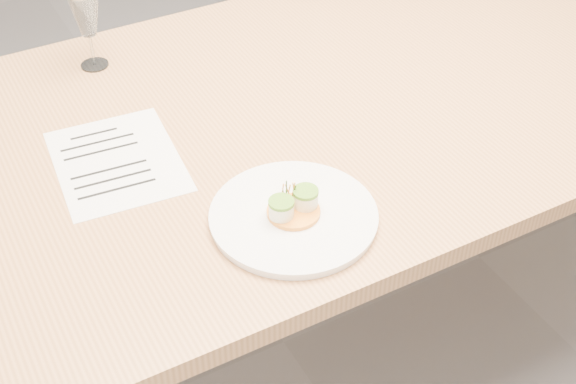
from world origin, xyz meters
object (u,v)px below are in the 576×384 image
wine_glass_1 (86,16)px  recipe_sheet (117,161)px  dining_table (283,137)px  dinner_plate (294,215)px

wine_glass_1 → recipe_sheet: bearing=-101.8°
dining_table → recipe_sheet: 0.37m
dinner_plate → wine_glass_1: wine_glass_1 is taller
dinner_plate → wine_glass_1: 0.69m
recipe_sheet → wine_glass_1: bearing=83.4°
dining_table → dinner_plate: (-0.14, -0.31, 0.08)m
dinner_plate → recipe_sheet: bearing=125.0°
dinner_plate → recipe_sheet: size_ratio=0.95×
dinner_plate → recipe_sheet: (-0.22, 0.31, -0.01)m
dining_table → dinner_plate: dinner_plate is taller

